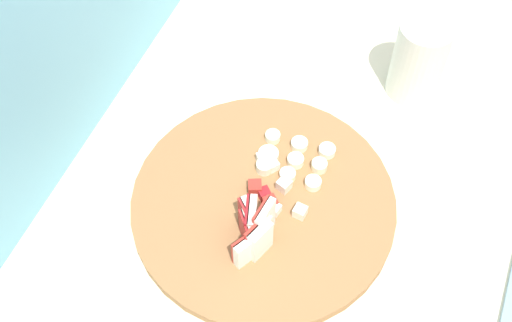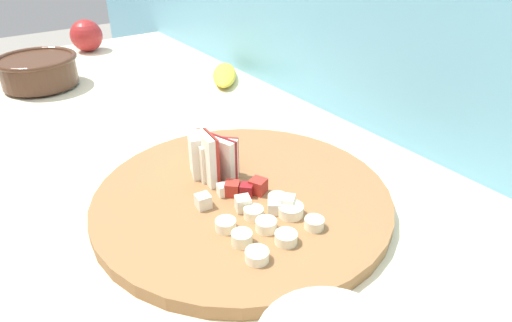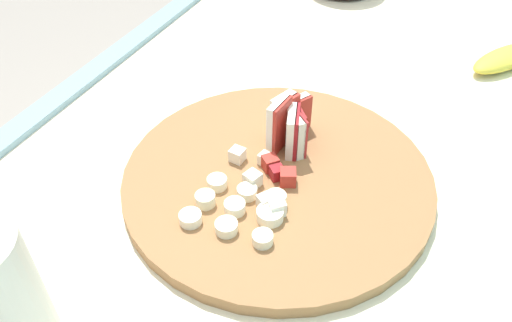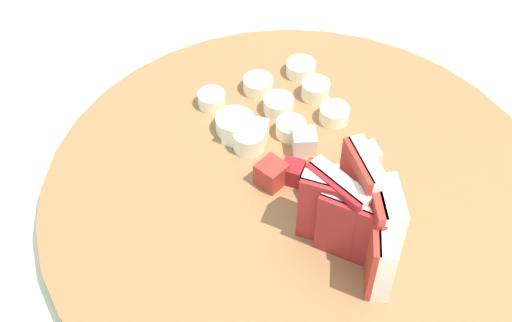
{
  "view_description": "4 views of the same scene",
  "coord_description": "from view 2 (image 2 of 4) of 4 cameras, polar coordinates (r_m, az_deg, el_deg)",
  "views": [
    {
      "loc": [
        -0.31,
        -0.13,
        1.73
      ],
      "look_at": [
        0.18,
        0.07,
        0.95
      ],
      "focal_mm": 47.69,
      "sensor_mm": 36.0,
      "label": 1
    },
    {
      "loc": [
        0.52,
        -0.21,
        1.23
      ],
      "look_at": [
        0.12,
        0.08,
        0.95
      ],
      "focal_mm": 31.41,
      "sensor_mm": 36.0,
      "label": 2
    },
    {
      "loc": [
        0.55,
        0.21,
        1.34
      ],
      "look_at": [
        0.13,
        0.01,
        0.93
      ],
      "focal_mm": 36.12,
      "sensor_mm": 36.0,
      "label": 3
    },
    {
      "loc": [
        -0.14,
        0.2,
        1.29
      ],
      "look_at": [
        0.14,
        0.07,
        0.96
      ],
      "focal_mm": 47.75,
      "sensor_mm": 36.0,
      "label": 4
    }
  ],
  "objects": [
    {
      "name": "whole_apple",
      "position": [
        1.26,
        -20.79,
        14.71
      ],
      "size": [
        0.08,
        0.08,
        0.08
      ],
      "primitive_type": "sphere",
      "color": "#A32323",
      "rests_on": "tiled_countertop"
    },
    {
      "name": "ceramic_bowl",
      "position": [
        1.03,
        -25.97,
        10.39
      ],
      "size": [
        0.16,
        0.16,
        0.07
      ],
      "color": "#4C2D1E",
      "rests_on": "tiled_countertop"
    },
    {
      "name": "banana_peel",
      "position": [
        0.98,
        -4.03,
        10.92
      ],
      "size": [
        0.15,
        0.12,
        0.03
      ],
      "primitive_type": "ellipsoid",
      "rotation": [
        0.0,
        0.0,
        5.71
      ],
      "color": "gold",
      "rests_on": "tiled_countertop"
    },
    {
      "name": "apple_dice_pile",
      "position": [
        0.54,
        -1.13,
        -4.43
      ],
      "size": [
        0.09,
        0.1,
        0.02
      ],
      "color": "#EFE5CC",
      "rests_on": "cutting_board"
    },
    {
      "name": "apple_wedge_fan",
      "position": [
        0.59,
        -6.11,
        0.59
      ],
      "size": [
        0.08,
        0.06,
        0.07
      ],
      "color": "#B22D23",
      "rests_on": "cutting_board"
    },
    {
      "name": "cutting_board",
      "position": [
        0.56,
        -1.75,
        -4.8
      ],
      "size": [
        0.37,
        0.37,
        0.02
      ],
      "primitive_type": "cylinder",
      "color": "olive",
      "rests_on": "tiled_countertop"
    },
    {
      "name": "banana_slice_rows",
      "position": [
        0.5,
        1.74,
        -7.96
      ],
      "size": [
        0.09,
        0.11,
        0.02
      ],
      "color": "#F4EAC6",
      "rests_on": "cutting_board"
    },
    {
      "name": "tile_backsplash",
      "position": [
        0.95,
        9.56,
        -6.93
      ],
      "size": [
        2.4,
        0.04,
        1.34
      ],
      "primitive_type": "cube",
      "color": "#6BADC6",
      "rests_on": "ground"
    }
  ]
}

